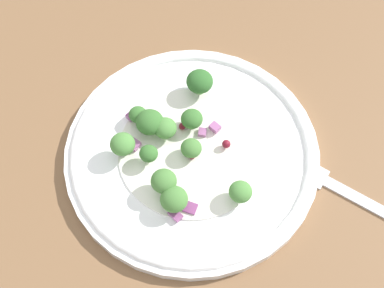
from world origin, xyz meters
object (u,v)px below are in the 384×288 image
at_px(broccoli_floret_2, 165,128).
at_px(fork, 365,202).
at_px(plate, 192,152).
at_px(broccoli_floret_1, 122,142).
at_px(broccoli_floret_0, 174,199).

height_order(broccoli_floret_2, fork, broccoli_floret_2).
distance_m(plate, broccoli_floret_1, 0.08).
height_order(broccoli_floret_1, broccoli_floret_2, broccoli_floret_1).
distance_m(broccoli_floret_1, broccoli_floret_2, 0.05).
bearing_deg(broccoli_floret_0, broccoli_floret_1, -59.38).
bearing_deg(broccoli_floret_2, broccoli_floret_0, 87.08).
bearing_deg(broccoli_floret_2, fork, 150.24).
relative_size(broccoli_floret_0, broccoli_floret_2, 1.13).
height_order(broccoli_floret_0, broccoli_floret_2, broccoli_floret_0).
distance_m(broccoli_floret_0, fork, 0.20).
bearing_deg(plate, broccoli_floret_1, -9.86).
xyz_separation_m(plate, broccoli_floret_0, (0.03, 0.06, 0.02)).
bearing_deg(plate, broccoli_floret_2, -43.38).
bearing_deg(broccoli_floret_0, broccoli_floret_2, -92.92).
bearing_deg(broccoli_floret_2, broccoli_floret_1, 13.16).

